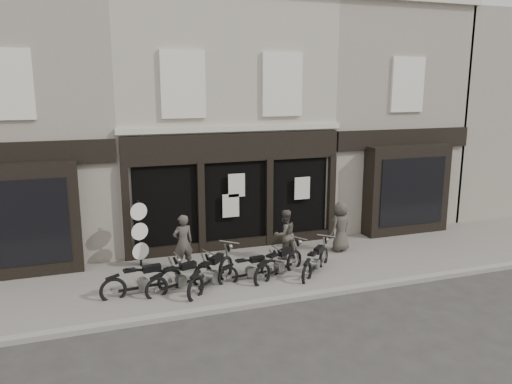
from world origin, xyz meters
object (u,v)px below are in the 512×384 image
object	(u,v)px
motorcycle_1	(181,280)
man_left	(183,242)
motorcycle_0	(143,283)
man_centre	(285,234)
motorcycle_5	(316,263)
motorcycle_4	(279,266)
man_right	(341,227)
motorcycle_2	(212,275)
advert_sign_post	(140,237)
motorcycle_3	(250,271)

from	to	relation	value
motorcycle_1	man_left	size ratio (longest dim) A/B	1.18
motorcycle_0	man_centre	world-z (taller)	man_centre
motorcycle_5	man_left	distance (m)	3.86
motorcycle_0	motorcycle_4	distance (m)	3.77
motorcycle_0	man_right	bearing A→B (deg)	5.12
man_centre	man_right	size ratio (longest dim) A/B	0.96
motorcycle_1	man_right	xyz separation A→B (m)	(5.47, 1.43, 0.54)
motorcycle_1	motorcycle_5	size ratio (longest dim) A/B	1.19
motorcycle_2	man_right	distance (m)	4.92
motorcycle_2	man_left	xyz separation A→B (m)	(-0.47, 1.49, 0.51)
motorcycle_0	motorcycle_5	world-z (taller)	motorcycle_0
motorcycle_4	man_centre	xyz separation A→B (m)	(0.69, 1.27, 0.49)
motorcycle_2	man_centre	xyz separation A→B (m)	(2.67, 1.41, 0.46)
motorcycle_5	advert_sign_post	distance (m)	5.18
motorcycle_0	motorcycle_3	distance (m)	2.91
motorcycle_0	motorcycle_1	size ratio (longest dim) A/B	1.10
motorcycle_4	man_left	distance (m)	2.85
motorcycle_4	advert_sign_post	world-z (taller)	advert_sign_post
motorcycle_0	motorcycle_2	xyz separation A→B (m)	(1.78, -0.14, 0.03)
motorcycle_1	man_centre	xyz separation A→B (m)	(3.49, 1.33, 0.51)
motorcycle_4	motorcycle_5	distance (m)	1.08
man_right	advert_sign_post	size ratio (longest dim) A/B	0.76
motorcycle_3	man_left	size ratio (longest dim) A/B	1.15
man_centre	motorcycle_3	bearing A→B (deg)	27.10
motorcycle_1	motorcycle_5	world-z (taller)	motorcycle_5
motorcycle_1	advert_sign_post	world-z (taller)	advert_sign_post
motorcycle_1	advert_sign_post	bearing A→B (deg)	90.75
motorcycle_1	man_centre	bearing A→B (deg)	0.81
motorcycle_3	motorcycle_4	bearing A→B (deg)	-7.12
motorcycle_5	man_left	size ratio (longest dim) A/B	0.99
motorcycle_4	advert_sign_post	bearing A→B (deg)	120.06
motorcycle_2	advert_sign_post	distance (m)	2.76
motorcycle_1	man_right	size ratio (longest dim) A/B	1.21
motorcycle_0	advert_sign_post	world-z (taller)	advert_sign_post
advert_sign_post	motorcycle_4	bearing A→B (deg)	-46.51
motorcycle_5	man_right	bearing A→B (deg)	-1.43
motorcycle_3	motorcycle_0	bearing A→B (deg)	173.68
motorcycle_0	man_centre	size ratio (longest dim) A/B	1.39
motorcycle_4	motorcycle_0	bearing A→B (deg)	149.39
man_left	man_centre	distance (m)	3.14
motorcycle_0	man_right	xyz separation A→B (m)	(6.43, 1.36, 0.52)
man_left	man_centre	bearing A→B (deg)	168.22
man_centre	advert_sign_post	bearing A→B (deg)	-22.10
motorcycle_0	motorcycle_3	world-z (taller)	motorcycle_0
man_centre	motorcycle_5	bearing A→B (deg)	93.47
motorcycle_3	advert_sign_post	distance (m)	3.46
man_right	advert_sign_post	world-z (taller)	advert_sign_post
motorcycle_4	man_centre	distance (m)	1.53
motorcycle_2	motorcycle_1	bearing A→B (deg)	129.45
advert_sign_post	motorcycle_3	bearing A→B (deg)	-53.49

